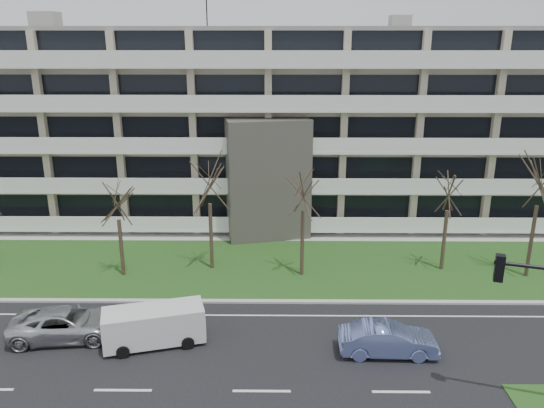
{
  "coord_description": "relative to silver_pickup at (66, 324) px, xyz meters",
  "views": [
    {
      "loc": [
        0.62,
        -19.31,
        14.56
      ],
      "look_at": [
        0.35,
        10.0,
        5.31
      ],
      "focal_mm": 35.0,
      "sensor_mm": 36.0,
      "label": 1
    }
  ],
  "objects": [
    {
      "name": "ground",
      "position": [
        9.98,
        -4.21,
        -0.76
      ],
      "size": [
        160.0,
        160.0,
        0.0
      ],
      "primitive_type": "plane",
      "color": "black",
      "rests_on": "ground"
    },
    {
      "name": "grass_verge",
      "position": [
        9.98,
        8.79,
        -0.73
      ],
      "size": [
        90.0,
        10.0,
        0.06
      ],
      "primitive_type": "cube",
      "color": "#1F4C19",
      "rests_on": "ground"
    },
    {
      "name": "curb",
      "position": [
        9.98,
        3.79,
        -0.7
      ],
      "size": [
        90.0,
        0.35,
        0.12
      ],
      "primitive_type": "cube",
      "color": "#B2B2AD",
      "rests_on": "ground"
    },
    {
      "name": "sidewalk",
      "position": [
        9.98,
        14.29,
        -0.72
      ],
      "size": [
        90.0,
        2.0,
        0.08
      ],
      "primitive_type": "cube",
      "color": "#B2B2AD",
      "rests_on": "ground"
    },
    {
      "name": "lane_edge_line",
      "position": [
        9.98,
        2.29,
        -0.76
      ],
      "size": [
        90.0,
        0.12,
        0.01
      ],
      "primitive_type": "cube",
      "color": "white",
      "rests_on": "ground"
    },
    {
      "name": "apartment_building",
      "position": [
        9.97,
        21.11,
        6.85
      ],
      "size": [
        60.5,
        15.1,
        18.75
      ],
      "color": "#BEAD93",
      "rests_on": "ground"
    },
    {
      "name": "silver_pickup",
      "position": [
        0.0,
        0.0,
        0.0
      ],
      "size": [
        5.74,
        3.12,
        1.53
      ],
      "primitive_type": "imported",
      "rotation": [
        0.0,
        0.0,
        1.68
      ],
      "color": "silver",
      "rests_on": "ground"
    },
    {
      "name": "blue_sedan",
      "position": [
        15.94,
        -1.3,
        0.01
      ],
      "size": [
        4.71,
        1.73,
        1.54
      ],
      "primitive_type": "imported",
      "rotation": [
        0.0,
        0.0,
        1.55
      ],
      "color": "#7483CA",
      "rests_on": "ground"
    },
    {
      "name": "white_van",
      "position": [
        4.64,
        -0.49,
        0.37
      ],
      "size": [
        5.18,
        3.01,
        1.89
      ],
      "rotation": [
        0.0,
        0.0,
        0.26
      ],
      "color": "silver",
      "rests_on": "ground"
    },
    {
      "name": "tree_2",
      "position": [
        0.82,
        7.37,
        4.44
      ],
      "size": [
        3.35,
        3.35,
        6.69
      ],
      "color": "#382B21",
      "rests_on": "ground"
    },
    {
      "name": "tree_3",
      "position": [
        6.37,
        8.45,
        5.45
      ],
      "size": [
        3.99,
        3.99,
        7.99
      ],
      "color": "#382B21",
      "rests_on": "ground"
    },
    {
      "name": "tree_4",
      "position": [
        12.22,
        7.48,
        5.24
      ],
      "size": [
        3.86,
        3.86,
        7.72
      ],
      "color": "#382B21",
      "rests_on": "ground"
    },
    {
      "name": "tree_5",
      "position": [
        21.4,
        8.41,
        4.89
      ],
      "size": [
        3.64,
        3.64,
        7.28
      ],
      "color": "#382B21",
      "rests_on": "ground"
    },
    {
      "name": "tree_6",
      "position": [
        26.5,
        7.43,
        5.81
      ],
      "size": [
        4.23,
        4.23,
        8.45
      ],
      "color": "#382B21",
      "rests_on": "ground"
    }
  ]
}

